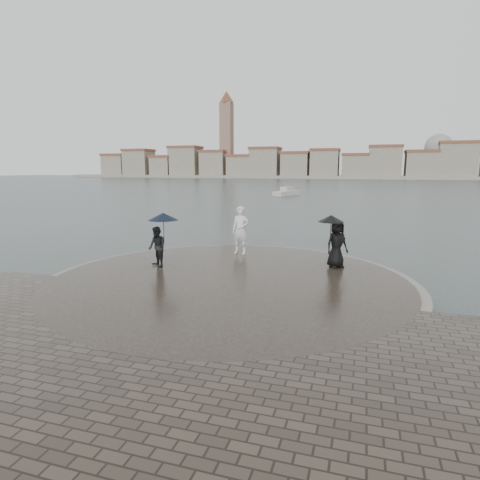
% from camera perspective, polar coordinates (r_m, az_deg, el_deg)
% --- Properties ---
extents(ground, '(400.00, 400.00, 0.00)m').
position_cam_1_polar(ground, '(10.62, -7.88, -12.13)').
color(ground, '#2B3835').
rests_on(ground, ground).
extents(kerb_ring, '(12.50, 12.50, 0.32)m').
position_cam_1_polar(kerb_ring, '(13.64, -1.63, -6.26)').
color(kerb_ring, gray).
rests_on(kerb_ring, ground).
extents(quay_tip, '(11.90, 11.90, 0.36)m').
position_cam_1_polar(quay_tip, '(13.63, -1.63, -6.18)').
color(quay_tip, '#2D261E').
rests_on(quay_tip, ground).
extents(statue, '(0.79, 0.55, 2.06)m').
position_cam_1_polar(statue, '(17.27, 0.06, 1.41)').
color(statue, white).
rests_on(statue, quay_tip).
extents(visitor_left, '(1.28, 1.13, 2.04)m').
position_cam_1_polar(visitor_left, '(15.24, -11.41, 0.57)').
color(visitor_left, black).
rests_on(visitor_left, quay_tip).
extents(visitor_right, '(1.26, 1.08, 1.95)m').
position_cam_1_polar(visitor_right, '(15.29, 13.43, 0.25)').
color(visitor_right, black).
rests_on(visitor_right, quay_tip).
extents(far_skyline, '(260.00, 20.00, 37.00)m').
position_cam_1_polar(far_skyline, '(169.92, 13.94, 10.36)').
color(far_skyline, gray).
rests_on(far_skyline, ground).
extents(boats, '(32.56, 11.89, 1.50)m').
position_cam_1_polar(boats, '(56.57, 20.05, 5.83)').
color(boats, '#B9B4A7').
rests_on(boats, ground).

